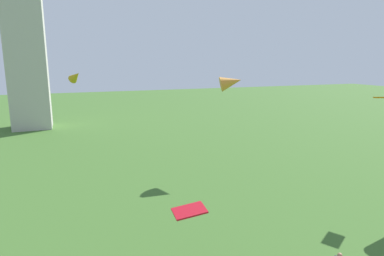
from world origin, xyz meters
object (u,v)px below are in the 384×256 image
Objects in this scene: kite_flying_2 at (76,76)px; kite_flying_5 at (189,211)px; kite_flying_1 at (231,82)px; kite_flying_6 at (382,98)px.

kite_flying_2 is 18.32m from kite_flying_5.
kite_flying_1 is 14.82m from kite_flying_2.
kite_flying_5 is (-10.41, -15.77, -5.10)m from kite_flying_1.
kite_flying_1 is at bearing 59.87° from kite_flying_5.
kite_flying_2 is at bearing 118.50° from kite_flying_6.
kite_flying_5 is at bearing 166.20° from kite_flying_1.
kite_flying_6 is at bearing -62.21° from kite_flying_2.
kite_flying_6 is (22.13, -12.26, -1.48)m from kite_flying_2.
kite_flying_6 is at bearing 17.64° from kite_flying_5.
kite_flying_1 is 1.52× the size of kite_flying_6.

